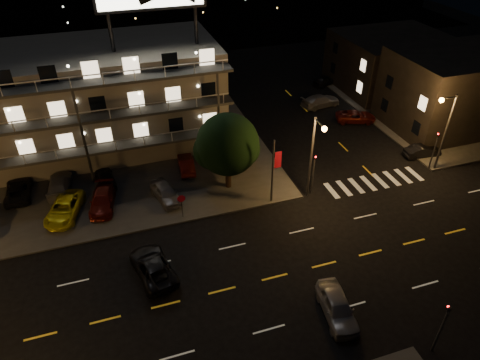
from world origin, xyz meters
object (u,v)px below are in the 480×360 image
object	(u,v)px
road_car_east	(337,307)
lot_car_2	(65,208)
tree	(227,146)
lot_car_7	(60,184)
lot_car_4	(166,193)
side_car_0	(422,151)
road_car_west	(153,266)

from	to	relation	value
road_car_east	lot_car_2	bearing A→B (deg)	144.85
tree	lot_car_7	xyz separation A→B (m)	(-14.89, 4.09, -3.65)
tree	lot_car_4	size ratio (longest dim) A/B	1.74
tree	lot_car_2	size ratio (longest dim) A/B	1.46
lot_car_7	road_car_east	size ratio (longest dim) A/B	1.08
tree	road_car_east	world-z (taller)	tree
lot_car_2	side_car_0	distance (m)	35.30
lot_car_2	side_car_0	xyz separation A→B (m)	(35.28, -1.21, -0.22)
road_car_west	lot_car_2	bearing A→B (deg)	-66.76
lot_car_2	lot_car_7	xyz separation A→B (m)	(-0.46, 3.83, 0.01)
lot_car_7	road_car_east	xyz separation A→B (m)	(17.61, -20.08, -0.09)
road_car_east	lot_car_7	bearing A→B (deg)	139.58
road_car_west	tree	bearing A→B (deg)	-145.32
side_car_0	road_car_west	distance (m)	30.12
lot_car_7	road_car_west	size ratio (longest dim) A/B	0.94
road_car_east	side_car_0	bearing A→B (deg)	48.02
lot_car_4	road_car_west	size ratio (longest dim) A/B	0.82
lot_car_7	tree	bearing A→B (deg)	168.76
lot_car_4	lot_car_7	bearing A→B (deg)	141.18
road_car_east	road_car_west	size ratio (longest dim) A/B	0.88
tree	road_car_west	xyz separation A→B (m)	(-8.27, -8.61, -3.79)
road_car_west	lot_car_4	bearing A→B (deg)	-117.46
lot_car_4	lot_car_7	size ratio (longest dim) A/B	0.86
lot_car_7	road_car_west	bearing A→B (deg)	121.65
lot_car_2	lot_car_4	distance (m)	8.58
lot_car_4	road_car_west	bearing A→B (deg)	-119.51
side_car_0	road_car_west	xyz separation A→B (m)	(-29.12, -7.67, 0.09)
road_car_west	road_car_east	bearing A→B (deg)	134.64
road_car_east	tree	bearing A→B (deg)	108.00
lot_car_7	side_car_0	bearing A→B (deg)	176.12
lot_car_2	road_car_west	bearing A→B (deg)	-37.79
tree	lot_car_7	bearing A→B (deg)	164.63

